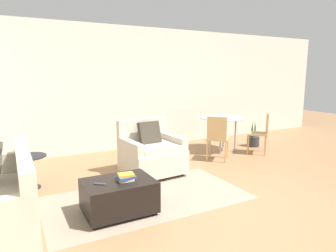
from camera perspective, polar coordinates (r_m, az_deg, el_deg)
The scene contains 13 objects.
ground_plane at distance 4.17m, azimuth 10.48°, elevation -14.53°, with size 20.00×20.00×0.00m, color #936B47.
wall_back at distance 6.88m, azimuth -7.76°, elevation 7.06°, with size 12.00×0.06×2.75m.
area_rug at distance 4.31m, azimuth -4.01°, elevation -13.46°, with size 2.77×1.48×0.01m.
armchair at distance 5.15m, azimuth -3.19°, elevation -5.19°, with size 1.00×0.90×0.93m.
ottoman at distance 3.85m, azimuth -9.34°, elevation -12.90°, with size 0.85×0.62×0.42m.
book_stack at distance 3.75m, azimuth -8.00°, elevation -9.62°, with size 0.23×0.18×0.09m.
tv_remote_primary at distance 3.94m, azimuth -8.19°, elevation -9.22°, with size 0.13×0.15×0.01m.
tv_remote_secondary at distance 3.70m, azimuth -12.90°, elevation -10.68°, with size 0.14×0.13×0.01m.
side_table at distance 4.97m, azimuth -24.87°, elevation -6.82°, with size 0.49×0.49×0.50m.
dining_table at distance 6.75m, azimuth 10.35°, elevation 0.87°, with size 1.04×1.04×0.76m.
dining_chair_near_left at distance 5.95m, azimuth 9.38°, elevation -1.77°, with size 0.59×0.59×0.90m.
dining_chair_near_right at distance 6.74m, azimuth 17.44°, elevation -0.73°, with size 0.59×0.59×0.90m.
potted_plant_small at distance 7.43m, azimuth 15.90°, elevation -2.45°, with size 0.29×0.29×0.65m.
Camera 1 is at (-2.41, -2.93, 1.72)m, focal length 32.00 mm.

